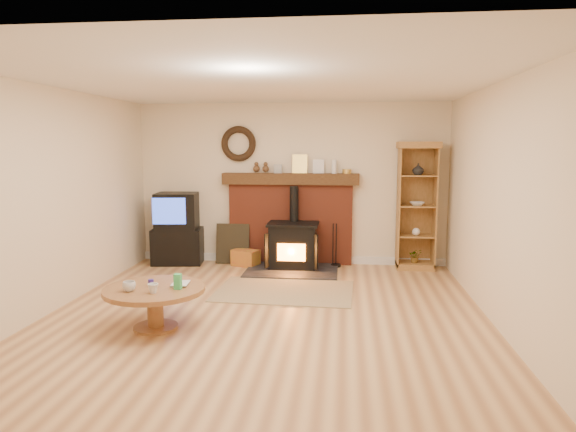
# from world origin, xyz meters

# --- Properties ---
(ground) EXTENTS (5.50, 5.50, 0.00)m
(ground) POSITION_xyz_m (0.00, 0.00, 0.00)
(ground) COLOR #A56F44
(ground) RESTS_ON ground
(room_shell) EXTENTS (5.02, 5.52, 2.61)m
(room_shell) POSITION_xyz_m (-0.02, 0.09, 1.72)
(room_shell) COLOR beige
(room_shell) RESTS_ON ground
(chimney_breast) EXTENTS (2.20, 0.22, 1.78)m
(chimney_breast) POSITION_xyz_m (0.00, 2.67, 0.80)
(chimney_breast) COLOR brown
(chimney_breast) RESTS_ON ground
(wood_stove) EXTENTS (1.40, 1.00, 1.29)m
(wood_stove) POSITION_xyz_m (0.08, 2.27, 0.36)
(wood_stove) COLOR black
(wood_stove) RESTS_ON ground
(area_rug) EXTENTS (1.84, 1.30, 0.01)m
(area_rug) POSITION_xyz_m (0.10, 1.01, 0.01)
(area_rug) COLOR brown
(area_rug) RESTS_ON ground
(tv_unit) EXTENTS (0.85, 0.64, 1.16)m
(tv_unit) POSITION_xyz_m (-1.84, 2.47, 0.56)
(tv_unit) COLOR black
(tv_unit) RESTS_ON ground
(curio_cabinet) EXTENTS (0.64, 0.46, 1.98)m
(curio_cabinet) POSITION_xyz_m (1.98, 2.55, 0.99)
(curio_cabinet) COLOR brown
(curio_cabinet) RESTS_ON ground
(firelog_box) EXTENTS (0.49, 0.41, 0.26)m
(firelog_box) POSITION_xyz_m (-0.70, 2.40, 0.13)
(firelog_box) COLOR gold
(firelog_box) RESTS_ON ground
(leaning_painting) EXTENTS (0.55, 0.15, 0.65)m
(leaning_painting) POSITION_xyz_m (-0.94, 2.55, 0.33)
(leaning_painting) COLOR black
(leaning_painting) RESTS_ON ground
(fire_tools) EXTENTS (0.16, 0.16, 0.70)m
(fire_tools) POSITION_xyz_m (0.74, 2.50, 0.11)
(fire_tools) COLOR black
(fire_tools) RESTS_ON ground
(coffee_table) EXTENTS (1.06, 1.06, 0.61)m
(coffee_table) POSITION_xyz_m (-1.10, -0.51, 0.36)
(coffee_table) COLOR brown
(coffee_table) RESTS_ON ground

